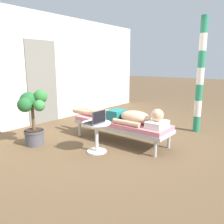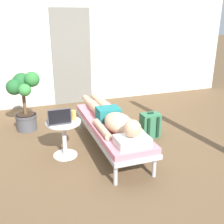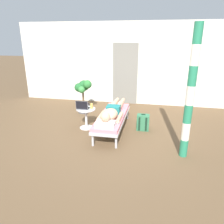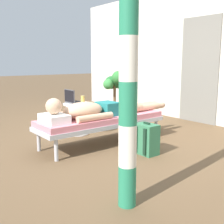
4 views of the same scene
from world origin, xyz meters
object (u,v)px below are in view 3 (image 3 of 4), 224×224
object	(u,v)px
drink_glass	(92,106)
porch_post	(190,95)
side_table	(86,115)
lounge_chair	(113,117)
person_reclining	(112,112)
backpack	(143,122)
laptop	(83,107)
potted_plant	(83,93)

from	to	relation	value
drink_glass	porch_post	distance (m)	2.41
drink_glass	side_table	bearing A→B (deg)	-178.20
lounge_chair	person_reclining	distance (m)	0.19
drink_glass	backpack	bearing A→B (deg)	7.43
lounge_chair	laptop	bearing A→B (deg)	-176.76
side_table	porch_post	size ratio (longest dim) A/B	0.21
lounge_chair	laptop	distance (m)	0.78
laptop	porch_post	distance (m)	2.58
backpack	porch_post	distance (m)	1.73
person_reclining	drink_glass	world-z (taller)	person_reclining
backpack	laptop	bearing A→B (deg)	-171.48
potted_plant	porch_post	bearing A→B (deg)	-37.30
person_reclining	porch_post	distance (m)	1.93
person_reclining	backpack	bearing A→B (deg)	19.70
person_reclining	backpack	xyz separation A→B (m)	(0.74, 0.26, -0.32)
lounge_chair	porch_post	distance (m)	2.04
side_table	drink_glass	distance (m)	0.28
laptop	backpack	bearing A→B (deg)	8.52
lounge_chair	drink_glass	size ratio (longest dim) A/B	14.06
side_table	backpack	bearing A→B (deg)	6.84
person_reclining	laptop	size ratio (longest dim) A/B	7.00
person_reclining	potted_plant	world-z (taller)	potted_plant
porch_post	lounge_chair	bearing A→B (deg)	150.23
lounge_chair	potted_plant	xyz separation A→B (m)	(-1.14, 1.17, 0.25)
backpack	potted_plant	world-z (taller)	potted_plant
side_table	potted_plant	xyz separation A→B (m)	(-0.46, 1.16, 0.24)
person_reclining	side_table	xyz separation A→B (m)	(-0.68, 0.09, -0.16)
laptop	potted_plant	size ratio (longest dim) A/B	0.30
backpack	potted_plant	xyz separation A→B (m)	(-1.88, 0.99, 0.40)
laptop	backpack	world-z (taller)	laptop
person_reclining	backpack	size ratio (longest dim) A/B	5.12
potted_plant	person_reclining	bearing A→B (deg)	-47.80
laptop	potted_plant	xyz separation A→B (m)	(-0.40, 1.21, 0.01)
laptop	porch_post	bearing A→B (deg)	-20.43
drink_glass	potted_plant	size ratio (longest dim) A/B	0.14
drink_glass	porch_post	xyz separation A→B (m)	(2.13, -0.93, 0.63)
side_table	porch_post	distance (m)	2.61
person_reclining	potted_plant	size ratio (longest dim) A/B	2.13
person_reclining	lounge_chair	bearing A→B (deg)	90.00
lounge_chair	backpack	size ratio (longest dim) A/B	4.62
person_reclining	potted_plant	bearing A→B (deg)	132.20
laptop	backpack	distance (m)	1.55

